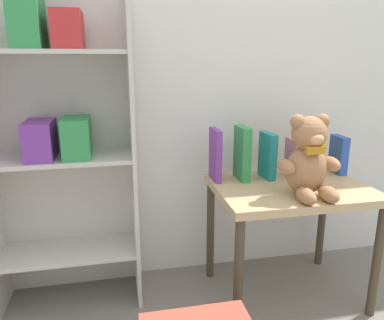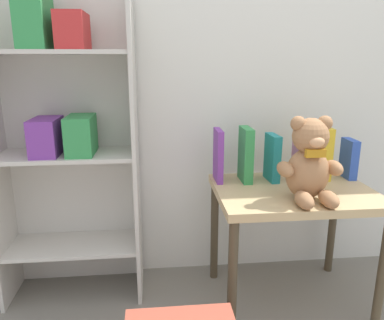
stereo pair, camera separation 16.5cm
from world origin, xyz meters
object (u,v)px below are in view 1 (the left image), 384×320
Objects in this scene: book_standing_yellow at (315,150)px; book_standing_teal at (268,156)px; teddy_bear at (308,159)px; book_standing_blue at (338,155)px; book_standing_purple at (215,155)px; book_standing_pink at (292,158)px; display_table at (290,201)px; book_standing_green at (242,153)px; bookshelf_side at (60,135)px.

book_standing_teal is at bearing -175.97° from book_standing_yellow.
book_standing_blue is (0.32, 0.26, -0.06)m from teddy_bear.
teddy_bear is 1.56× the size of book_standing_teal.
book_standing_blue is at bearing -2.47° from book_standing_teal.
book_standing_purple is at bearing 172.41° from book_standing_teal.
teddy_bear is 0.42m from book_standing_blue.
book_standing_pink is at bearing -5.55° from book_standing_teal.
book_standing_green reaches higher than display_table.
bookshelf_side is at bearing 178.32° from book_standing_blue.
book_standing_blue is (0.39, 0.00, -0.02)m from book_standing_teal.
book_standing_green is at bearing 144.16° from display_table.
bookshelf_side reaches higher than book_standing_green.
book_standing_pink is (0.13, -0.01, -0.02)m from book_standing_teal.
teddy_bear is 0.27m from book_standing_pink.
book_standing_green is at bearing 175.34° from book_standing_teal.
book_standing_purple is 1.11× the size of book_standing_teal.
book_standing_purple is at bearing 154.04° from display_table.
book_standing_yellow reaches higher than book_standing_purple.
teddy_bear reaches higher than book_standing_teal.
book_standing_teal is (0.13, -0.00, -0.02)m from book_standing_green.
book_standing_green is (0.84, -0.07, -0.11)m from bookshelf_side.
book_standing_teal is at bearing 105.16° from teddy_bear.
bookshelf_side reaches higher than book_standing_teal.
bookshelf_side is at bearing 176.03° from book_standing_pink.
book_standing_green reaches higher than book_standing_purple.
book_standing_yellow is (0.26, 0.01, 0.01)m from book_standing_teal.
book_standing_yellow is at bearing -1.44° from book_standing_purple.
display_table is 2.73× the size of book_standing_green.
book_standing_yellow is 1.32× the size of book_standing_blue.
bookshelf_side is 1.09m from teddy_bear.
display_table is 0.39m from book_standing_blue.
book_standing_teal is 0.39m from book_standing_blue.
book_standing_green is (0.13, -0.02, 0.00)m from book_standing_purple.
book_standing_teal is 1.16× the size of book_standing_blue.
teddy_bear is 1.35× the size of book_standing_green.
bookshelf_side reaches higher than book_standing_blue.
book_standing_pink is (0.06, 0.13, 0.17)m from display_table.
teddy_bear is (1.04, -0.34, -0.08)m from bookshelf_side.
book_standing_green reaches higher than book_standing_pink.
book_standing_green is 0.13m from book_standing_teal.
display_table is 2.02× the size of teddy_bear.
book_standing_blue is at bearing -0.57° from book_standing_green.
book_standing_purple is (-0.32, 0.16, 0.20)m from display_table.
book_standing_green is 1.37× the size of book_standing_pink.
book_standing_purple is 1.30× the size of book_standing_blue.
book_standing_yellow reaches higher than book_standing_teal.
book_standing_purple reaches higher than book_standing_blue.
bookshelf_side is at bearing 175.51° from book_standing_purple.
book_standing_pink is at bearing -4.25° from bookshelf_side.
book_standing_purple is at bearing 171.97° from book_standing_green.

